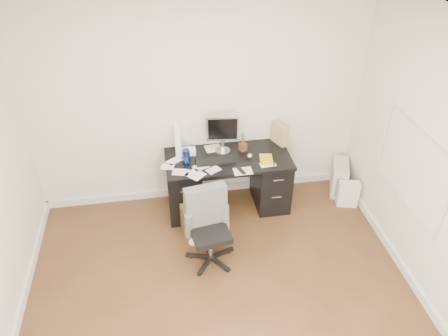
% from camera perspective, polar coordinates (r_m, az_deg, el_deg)
% --- Properties ---
extents(ground, '(4.00, 4.00, 0.00)m').
position_cam_1_polar(ground, '(4.53, 0.29, -18.79)').
color(ground, '#482B17').
rests_on(ground, ground).
extents(room_shell, '(4.02, 4.02, 2.71)m').
position_cam_1_polar(room_shell, '(3.36, 0.84, -1.46)').
color(room_shell, silver).
rests_on(room_shell, ground).
extents(desk, '(1.50, 0.70, 0.75)m').
position_cam_1_polar(desk, '(5.43, 0.52, -1.71)').
color(desk, black).
rests_on(desk, ground).
extents(loose_papers, '(1.10, 0.60, 0.00)m').
position_cam_1_polar(loose_papers, '(5.16, -1.55, 0.85)').
color(loose_papers, silver).
rests_on(loose_papers, desk).
extents(lcd_monitor, '(0.41, 0.26, 0.49)m').
position_cam_1_polar(lcd_monitor, '(5.21, -0.18, 4.45)').
color(lcd_monitor, '#BBBCC0').
rests_on(lcd_monitor, desk).
extents(keyboard, '(0.47, 0.17, 0.03)m').
position_cam_1_polar(keyboard, '(5.15, -1.12, 0.94)').
color(keyboard, black).
rests_on(keyboard, desk).
extents(computer_mouse, '(0.08, 0.08, 0.07)m').
position_cam_1_polar(computer_mouse, '(5.20, 3.36, 1.56)').
color(computer_mouse, '#BBBCC0').
rests_on(computer_mouse, desk).
extents(travel_mug, '(0.11, 0.11, 0.20)m').
position_cam_1_polar(travel_mug, '(5.07, -4.96, 1.41)').
color(travel_mug, navy).
rests_on(travel_mug, desk).
extents(white_binder, '(0.14, 0.29, 0.33)m').
position_cam_1_polar(white_binder, '(5.27, -6.06, 3.58)').
color(white_binder, white).
rests_on(white_binder, desk).
extents(magazine_file, '(0.21, 0.26, 0.28)m').
position_cam_1_polar(magazine_file, '(5.48, 7.29, 4.53)').
color(magazine_file, '#A4844F').
rests_on(magazine_file, desk).
extents(pen_cup, '(0.13, 0.13, 0.24)m').
position_cam_1_polar(pen_cup, '(5.30, 2.50, 3.40)').
color(pen_cup, '#502C17').
rests_on(pen_cup, desk).
extents(yellow_book, '(0.19, 0.22, 0.04)m').
position_cam_1_polar(yellow_book, '(5.19, 5.60, 1.11)').
color(yellow_book, gold).
rests_on(yellow_book, desk).
extents(paper_remote, '(0.22, 0.17, 0.02)m').
position_cam_1_polar(paper_remote, '(5.00, 2.48, -0.34)').
color(paper_remote, silver).
rests_on(paper_remote, desk).
extents(office_chair, '(0.59, 0.59, 0.91)m').
position_cam_1_polar(office_chair, '(4.68, -1.84, -8.01)').
color(office_chair, '#4D4F4C').
rests_on(office_chair, ground).
extents(pc_tower, '(0.33, 0.47, 0.43)m').
position_cam_1_polar(pc_tower, '(6.00, 14.80, -1.18)').
color(pc_tower, '#B9B6A7').
rests_on(pc_tower, ground).
extents(shopping_bag, '(0.30, 0.24, 0.35)m').
position_cam_1_polar(shopping_bag, '(5.81, 15.89, -3.28)').
color(shopping_bag, silver).
rests_on(shopping_bag, ground).
extents(wicker_basket, '(0.42, 0.42, 0.37)m').
position_cam_1_polar(wicker_basket, '(5.29, -3.75, -5.97)').
color(wicker_basket, '#473015').
rests_on(wicker_basket, ground).
extents(desk_printer, '(0.38, 0.32, 0.21)m').
position_cam_1_polar(desk_printer, '(5.83, 5.94, -2.57)').
color(desk_printer, slate).
rests_on(desk_printer, ground).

